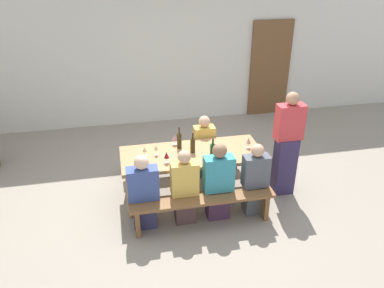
{
  "coord_description": "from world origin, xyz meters",
  "views": [
    {
      "loc": [
        -1.01,
        -4.92,
        3.51
      ],
      "look_at": [
        0.0,
        0.0,
        0.9
      ],
      "focal_mm": 36.17,
      "sensor_mm": 36.0,
      "label": 1
    }
  ],
  "objects_px": {
    "wine_glass_0": "(248,141)",
    "seated_guest_far_0": "(204,147)",
    "bench_far": "(183,153)",
    "seated_guest_near_2": "(218,183)",
    "wine_bottle_0": "(193,145)",
    "seated_guest_near_3": "(255,181)",
    "standing_host": "(287,146)",
    "wine_bottle_2": "(179,140)",
    "wooden_door": "(270,69)",
    "wine_glass_4": "(175,137)",
    "bench_near": "(203,203)",
    "wine_glass_2": "(156,148)",
    "wine_glass_3": "(167,155)",
    "wine_glass_1": "(145,150)",
    "tasting_table": "(192,157)",
    "seated_guest_near_0": "(144,194)",
    "wine_bottle_1": "(213,150)",
    "seated_guest_near_1": "(185,189)"
  },
  "relations": [
    {
      "from": "wine_glass_0",
      "to": "seated_guest_far_0",
      "type": "relative_size",
      "value": 0.16
    },
    {
      "from": "bench_far",
      "to": "seated_guest_near_2",
      "type": "distance_m",
      "value": 1.34
    },
    {
      "from": "wine_bottle_0",
      "to": "seated_guest_near_3",
      "type": "distance_m",
      "value": 1.04
    },
    {
      "from": "wine_bottle_0",
      "to": "standing_host",
      "type": "distance_m",
      "value": 1.42
    },
    {
      "from": "wine_bottle_0",
      "to": "wine_bottle_2",
      "type": "height_order",
      "value": "wine_bottle_2"
    },
    {
      "from": "wooden_door",
      "to": "seated_guest_near_3",
      "type": "xyz_separation_m",
      "value": [
        -1.56,
        -3.48,
        -0.53
      ]
    },
    {
      "from": "wooden_door",
      "to": "standing_host",
      "type": "distance_m",
      "value": 3.23
    },
    {
      "from": "seated_guest_near_2",
      "to": "seated_guest_far_0",
      "type": "distance_m",
      "value": 1.15
    },
    {
      "from": "wine_bottle_2",
      "to": "wine_glass_4",
      "type": "height_order",
      "value": "wine_bottle_2"
    },
    {
      "from": "wine_bottle_2",
      "to": "bench_near",
      "type": "bearing_deg",
      "value": -80.37
    },
    {
      "from": "wine_glass_2",
      "to": "seated_guest_near_3",
      "type": "bearing_deg",
      "value": -25.45
    },
    {
      "from": "wine_glass_3",
      "to": "seated_guest_near_2",
      "type": "relative_size",
      "value": 0.15
    },
    {
      "from": "wine_glass_1",
      "to": "standing_host",
      "type": "bearing_deg",
      "value": -6.14
    },
    {
      "from": "wine_glass_0",
      "to": "wine_glass_3",
      "type": "bearing_deg",
      "value": -171.26
    },
    {
      "from": "wine_glass_4",
      "to": "tasting_table",
      "type": "bearing_deg",
      "value": -57.76
    },
    {
      "from": "tasting_table",
      "to": "wine_glass_3",
      "type": "height_order",
      "value": "wine_glass_3"
    },
    {
      "from": "wine_glass_4",
      "to": "seated_guest_near_0",
      "type": "xyz_separation_m",
      "value": [
        -0.58,
        -0.9,
        -0.35
      ]
    },
    {
      "from": "bench_far",
      "to": "wine_bottle_2",
      "type": "relative_size",
      "value": 5.8
    },
    {
      "from": "tasting_table",
      "to": "seated_guest_near_0",
      "type": "bearing_deg",
      "value": -143.71
    },
    {
      "from": "wine_glass_3",
      "to": "seated_guest_far_0",
      "type": "relative_size",
      "value": 0.16
    },
    {
      "from": "wine_bottle_1",
      "to": "wine_bottle_2",
      "type": "distance_m",
      "value": 0.56
    },
    {
      "from": "standing_host",
      "to": "wine_glass_0",
      "type": "bearing_deg",
      "value": -17.1
    },
    {
      "from": "wooden_door",
      "to": "bench_far",
      "type": "height_order",
      "value": "wooden_door"
    },
    {
      "from": "wine_bottle_2",
      "to": "seated_guest_far_0",
      "type": "distance_m",
      "value": 0.71
    },
    {
      "from": "tasting_table",
      "to": "wine_glass_3",
      "type": "bearing_deg",
      "value": -153.1
    },
    {
      "from": "seated_guest_far_0",
      "to": "wine_bottle_2",
      "type": "bearing_deg",
      "value": -51.11
    },
    {
      "from": "bench_near",
      "to": "wine_glass_3",
      "type": "distance_m",
      "value": 0.84
    },
    {
      "from": "wine_glass_4",
      "to": "seated_guest_far_0",
      "type": "height_order",
      "value": "seated_guest_far_0"
    },
    {
      "from": "wine_glass_0",
      "to": "wine_glass_2",
      "type": "distance_m",
      "value": 1.39
    },
    {
      "from": "wine_glass_3",
      "to": "seated_guest_near_0",
      "type": "distance_m",
      "value": 0.63
    },
    {
      "from": "wine_glass_0",
      "to": "seated_guest_near_3",
      "type": "relative_size",
      "value": 0.15
    },
    {
      "from": "wine_glass_0",
      "to": "seated_guest_near_1",
      "type": "bearing_deg",
      "value": -152.58
    },
    {
      "from": "wine_glass_2",
      "to": "seated_guest_near_3",
      "type": "xyz_separation_m",
      "value": [
        1.32,
        -0.63,
        -0.34
      ]
    },
    {
      "from": "bench_near",
      "to": "standing_host",
      "type": "relative_size",
      "value": 1.2
    },
    {
      "from": "seated_guest_near_1",
      "to": "tasting_table",
      "type": "bearing_deg",
      "value": -21.07
    },
    {
      "from": "wooden_door",
      "to": "wine_bottle_1",
      "type": "distance_m",
      "value": 3.72
    },
    {
      "from": "seated_guest_near_0",
      "to": "seated_guest_near_2",
      "type": "bearing_deg",
      "value": -90.0
    },
    {
      "from": "wine_glass_4",
      "to": "seated_guest_near_3",
      "type": "distance_m",
      "value": 1.39
    },
    {
      "from": "tasting_table",
      "to": "wine_glass_2",
      "type": "height_order",
      "value": "wine_glass_2"
    },
    {
      "from": "wine_glass_2",
      "to": "wine_bottle_1",
      "type": "bearing_deg",
      "value": -15.73
    },
    {
      "from": "wine_bottle_1",
      "to": "bench_near",
      "type": "bearing_deg",
      "value": -116.0
    },
    {
      "from": "wooden_door",
      "to": "wine_bottle_2",
      "type": "relative_size",
      "value": 6.09
    },
    {
      "from": "wine_glass_1",
      "to": "wooden_door",
      "type": "bearing_deg",
      "value": 43.17
    },
    {
      "from": "wine_bottle_0",
      "to": "seated_guest_far_0",
      "type": "relative_size",
      "value": 0.29
    },
    {
      "from": "wine_glass_1",
      "to": "standing_host",
      "type": "distance_m",
      "value": 2.12
    },
    {
      "from": "bench_near",
      "to": "wine_glass_2",
      "type": "height_order",
      "value": "wine_glass_2"
    },
    {
      "from": "bench_near",
      "to": "wine_glass_2",
      "type": "relative_size",
      "value": 12.48
    },
    {
      "from": "seated_guest_near_2",
      "to": "wine_glass_4",
      "type": "bearing_deg",
      "value": 27.1
    },
    {
      "from": "bench_far",
      "to": "standing_host",
      "type": "distance_m",
      "value": 1.74
    },
    {
      "from": "wine_bottle_1",
      "to": "seated_guest_near_2",
      "type": "relative_size",
      "value": 0.25
    }
  ]
}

